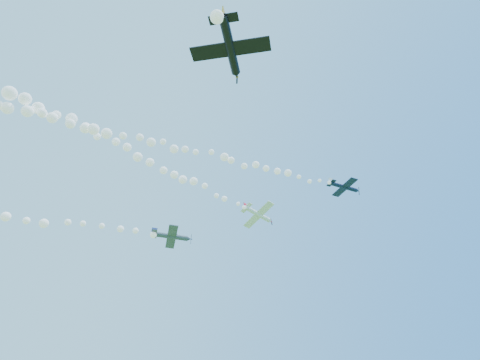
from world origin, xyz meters
name	(u,v)px	position (x,y,z in m)	size (l,w,h in m)	color
plane_white	(258,214)	(10.63, 2.34, 48.56)	(7.51, 7.73, 2.62)	white
smoke_trail_white	(71,122)	(-26.51, -6.40, 48.27)	(70.00, 18.56, 3.12)	white
plane_navy	(344,187)	(19.43, -13.38, 47.23)	(6.28, 6.57, 2.20)	#0C1838
smoke_trail_navy	(149,141)	(-14.86, -9.15, 47.04)	(64.88, 10.01, 2.52)	white
plane_grey	(171,236)	(-5.70, 4.66, 40.12)	(7.32, 7.76, 2.34)	#394453
plane_black	(230,48)	(-13.18, -35.43, 35.84)	(6.97, 6.58, 1.94)	black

